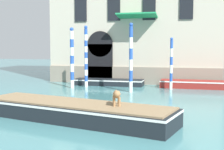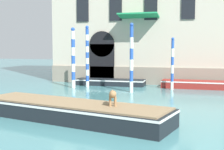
{
  "view_description": "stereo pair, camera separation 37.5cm",
  "coord_description": "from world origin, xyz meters",
  "px_view_note": "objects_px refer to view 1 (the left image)",
  "views": [
    {
      "loc": [
        8.03,
        -3.46,
        2.78
      ],
      "look_at": [
        3.62,
        13.45,
        1.2
      ],
      "focal_mm": 50.0,
      "sensor_mm": 36.0,
      "label": 1
    },
    {
      "loc": [
        8.39,
        -3.36,
        2.78
      ],
      "look_at": [
        3.62,
        13.45,
        1.2
      ],
      "focal_mm": 50.0,
      "sensor_mm": 36.0,
      "label": 2
    }
  ],
  "objects_px": {
    "boat_moored_near_palazzo": "(109,82)",
    "mooring_pole_3": "(131,57)",
    "dog_on_deck": "(117,95)",
    "mooring_pole_1": "(72,58)",
    "boat_foreground": "(74,111)",
    "boat_moored_far": "(206,84)",
    "mooring_pole_2": "(86,56)",
    "mooring_pole_0": "(171,63)"
  },
  "relations": [
    {
      "from": "boat_foreground",
      "to": "mooring_pole_2",
      "type": "relative_size",
      "value": 1.93
    },
    {
      "from": "boat_moored_far",
      "to": "mooring_pole_2",
      "type": "xyz_separation_m",
      "value": [
        -8.04,
        -1.35,
        1.87
      ]
    },
    {
      "from": "dog_on_deck",
      "to": "mooring_pole_2",
      "type": "height_order",
      "value": "mooring_pole_2"
    },
    {
      "from": "boat_moored_near_palazzo",
      "to": "mooring_pole_2",
      "type": "bearing_deg",
      "value": -132.55
    },
    {
      "from": "dog_on_deck",
      "to": "mooring_pole_0",
      "type": "height_order",
      "value": "mooring_pole_0"
    },
    {
      "from": "boat_foreground",
      "to": "dog_on_deck",
      "type": "bearing_deg",
      "value": 4.99
    },
    {
      "from": "mooring_pole_2",
      "to": "mooring_pole_0",
      "type": "bearing_deg",
      "value": 1.74
    },
    {
      "from": "boat_moored_near_palazzo",
      "to": "boat_moored_far",
      "type": "distance_m",
      "value": 6.81
    },
    {
      "from": "boat_moored_far",
      "to": "mooring_pole_1",
      "type": "distance_m",
      "value": 9.2
    },
    {
      "from": "boat_moored_near_palazzo",
      "to": "mooring_pole_0",
      "type": "xyz_separation_m",
      "value": [
        4.55,
        -1.22,
        1.48
      ]
    },
    {
      "from": "boat_foreground",
      "to": "boat_moored_near_palazzo",
      "type": "xyz_separation_m",
      "value": [
        -1.57,
        10.8,
        -0.14
      ]
    },
    {
      "from": "mooring_pole_0",
      "to": "mooring_pole_1",
      "type": "xyz_separation_m",
      "value": [
        -6.52,
        -0.91,
        0.35
      ]
    },
    {
      "from": "mooring_pole_3",
      "to": "mooring_pole_1",
      "type": "bearing_deg",
      "value": 167.81
    },
    {
      "from": "mooring_pole_1",
      "to": "mooring_pole_2",
      "type": "height_order",
      "value": "mooring_pole_2"
    },
    {
      "from": "boat_moored_far",
      "to": "mooring_pole_2",
      "type": "bearing_deg",
      "value": -169.57
    },
    {
      "from": "boat_moored_near_palazzo",
      "to": "mooring_pole_2",
      "type": "relative_size",
      "value": 1.2
    },
    {
      "from": "mooring_pole_2",
      "to": "mooring_pole_3",
      "type": "bearing_deg",
      "value": -25.34
    },
    {
      "from": "boat_moored_near_palazzo",
      "to": "boat_foreground",
      "type": "bearing_deg",
      "value": -82.89
    },
    {
      "from": "boat_moored_far",
      "to": "mooring_pole_1",
      "type": "xyz_separation_m",
      "value": [
        -8.78,
        -2.09,
        1.79
      ]
    },
    {
      "from": "mooring_pole_3",
      "to": "boat_moored_near_palazzo",
      "type": "bearing_deg",
      "value": 126.34
    },
    {
      "from": "mooring_pole_1",
      "to": "mooring_pole_3",
      "type": "xyz_separation_m",
      "value": [
        4.21,
        -0.91,
        0.07
      ]
    },
    {
      "from": "mooring_pole_1",
      "to": "mooring_pole_3",
      "type": "distance_m",
      "value": 4.31
    },
    {
      "from": "boat_foreground",
      "to": "boat_moored_far",
      "type": "distance_m",
      "value": 11.96
    },
    {
      "from": "boat_foreground",
      "to": "mooring_pole_0",
      "type": "relative_size",
      "value": 2.41
    },
    {
      "from": "mooring_pole_0",
      "to": "mooring_pole_2",
      "type": "bearing_deg",
      "value": -178.26
    },
    {
      "from": "boat_moored_near_palazzo",
      "to": "mooring_pole_2",
      "type": "distance_m",
      "value": 2.66
    },
    {
      "from": "boat_foreground",
      "to": "mooring_pole_1",
      "type": "relative_size",
      "value": 2.0
    },
    {
      "from": "mooring_pole_1",
      "to": "mooring_pole_2",
      "type": "distance_m",
      "value": 1.04
    },
    {
      "from": "boat_moored_near_palazzo",
      "to": "mooring_pole_3",
      "type": "height_order",
      "value": "mooring_pole_3"
    },
    {
      "from": "boat_foreground",
      "to": "mooring_pole_0",
      "type": "bearing_deg",
      "value": 86.05
    },
    {
      "from": "mooring_pole_0",
      "to": "boat_foreground",
      "type": "bearing_deg",
      "value": -107.3
    },
    {
      "from": "dog_on_deck",
      "to": "mooring_pole_2",
      "type": "relative_size",
      "value": 0.21
    },
    {
      "from": "boat_moored_far",
      "to": "mooring_pole_1",
      "type": "relative_size",
      "value": 1.5
    },
    {
      "from": "boat_moored_near_palazzo",
      "to": "mooring_pole_1",
      "type": "bearing_deg",
      "value": -133.85
    },
    {
      "from": "mooring_pole_1",
      "to": "boat_moored_near_palazzo",
      "type": "bearing_deg",
      "value": 47.29
    },
    {
      "from": "dog_on_deck",
      "to": "boat_moored_near_palazzo",
      "type": "bearing_deg",
      "value": 179.81
    },
    {
      "from": "dog_on_deck",
      "to": "mooring_pole_1",
      "type": "xyz_separation_m",
      "value": [
        -5.28,
        8.92,
        0.98
      ]
    },
    {
      "from": "dog_on_deck",
      "to": "mooring_pole_1",
      "type": "height_order",
      "value": "mooring_pole_1"
    },
    {
      "from": "dog_on_deck",
      "to": "boat_moored_far",
      "type": "height_order",
      "value": "dog_on_deck"
    },
    {
      "from": "boat_foreground",
      "to": "boat_moored_near_palazzo",
      "type": "bearing_deg",
      "value": 111.6
    },
    {
      "from": "dog_on_deck",
      "to": "boat_moored_near_palazzo",
      "type": "relative_size",
      "value": 0.17
    },
    {
      "from": "mooring_pole_2",
      "to": "dog_on_deck",
      "type": "bearing_deg",
      "value": -64.8
    }
  ]
}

